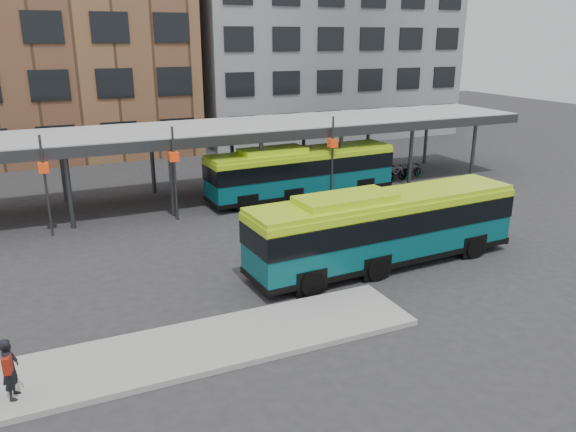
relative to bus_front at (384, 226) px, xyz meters
name	(u,v)px	position (x,y,z in m)	size (l,w,h in m)	color
ground	(315,281)	(-3.27, -0.31, -1.68)	(120.00, 120.00, 0.00)	#28282B
boarding_island	(197,347)	(-8.77, -3.31, -1.59)	(14.00, 3.00, 0.18)	gray
canopy	(212,131)	(-3.33, 12.56, 2.23)	(40.00, 6.53, 4.80)	#999B9E
building_brick	(6,8)	(-13.27, 31.69, 9.32)	(26.00, 14.00, 22.00)	brown
building_grey	(314,25)	(12.73, 31.69, 8.32)	(24.00, 14.00, 20.00)	slate
bus_front	(384,226)	(0.00, 0.00, 0.00)	(11.82, 3.13, 3.23)	#074C53
bus_rear	(301,171)	(1.31, 10.52, -0.07)	(11.33, 3.00, 3.09)	#074C53
pedestrian	(10,368)	(-13.73, -3.91, -0.65)	(0.51, 0.69, 1.68)	black
bike_rack	(400,172)	(9.14, 11.79, -1.19)	(4.22, 1.06, 1.06)	slate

